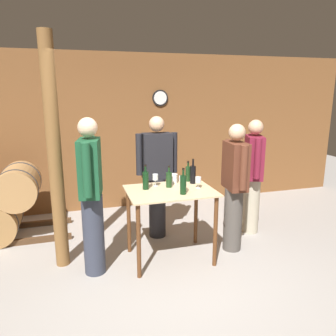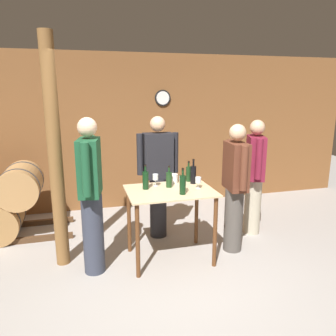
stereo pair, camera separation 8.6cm
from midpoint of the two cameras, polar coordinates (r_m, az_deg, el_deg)
The scene contains 17 objects.
ground_plane at distance 3.84m, azimuth 1.73°, elevation -19.35°, with size 14.00×14.00×0.00m, color #9E9993.
back_wall at distance 5.85m, azimuth -6.34°, elevation 6.20°, with size 8.40×0.08×2.70m.
tasting_table at distance 4.01m, azimuth -0.21°, elevation -6.19°, with size 1.05×0.76×0.90m.
wooden_post at distance 3.94m, azimuth -19.73°, elevation 1.99°, with size 0.16×0.16×2.70m.
wine_bottle_far_left at distance 3.97m, azimuth -4.54°, elevation -2.08°, with size 0.08×0.08×0.31m.
wine_bottle_left at distance 4.04m, azimuth -0.44°, elevation -1.96°, with size 0.08×0.08×0.27m.
wine_bottle_center at distance 3.77m, azimuth 2.00°, elevation -2.82°, with size 0.07×0.07×0.31m.
wine_bottle_right at distance 4.31m, azimuth 2.93°, elevation -0.92°, with size 0.07×0.07×0.27m.
wine_bottle_far_right at distance 4.21m, azimuth 3.78°, elevation -1.06°, with size 0.07×0.07×0.32m.
wine_glass_near_left at distance 4.09m, azimuth -2.83°, elevation -1.65°, with size 0.07×0.07×0.15m.
wine_glass_near_center at distance 4.13m, azimuth 1.72°, elevation -1.87°, with size 0.06×0.06×0.12m.
wine_glass_near_right at distance 4.01m, azimuth 4.67°, elevation -2.10°, with size 0.07×0.07×0.14m.
ice_bucket at distance 4.24m, azimuth 0.34°, elevation -1.83°, with size 0.11×0.11×0.12m.
person_host at distance 4.60m, azimuth -2.45°, elevation -1.17°, with size 0.59×0.24×1.74m.
person_visitor_with_scarf at distance 4.89m, azimuth 14.07°, elevation -1.09°, with size 0.34×0.56×1.68m.
person_visitor_bearded at distance 4.28m, azimuth 10.94°, elevation -3.00°, with size 0.25×0.59×1.67m.
person_visitor_near_door at distance 3.74m, azimuth -13.85°, elevation -4.42°, with size 0.29×0.58×1.80m.
Camera 1 is at (-1.06, -3.05, 2.08)m, focal length 35.00 mm.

